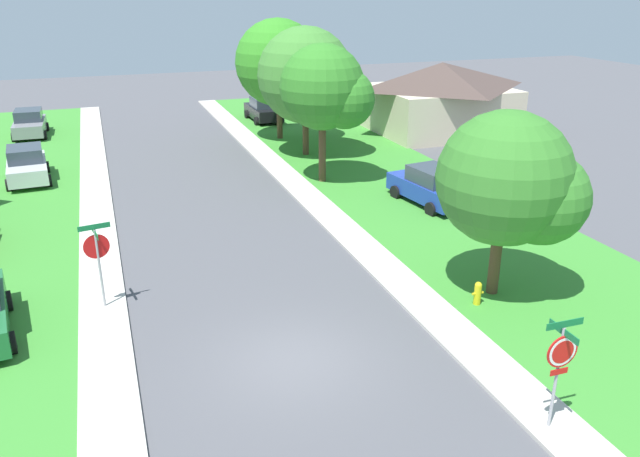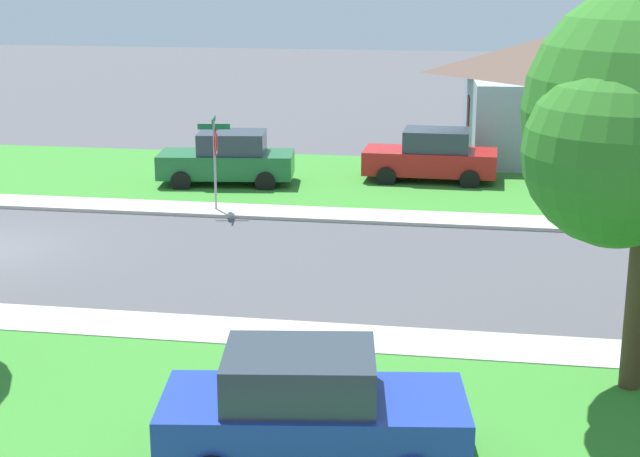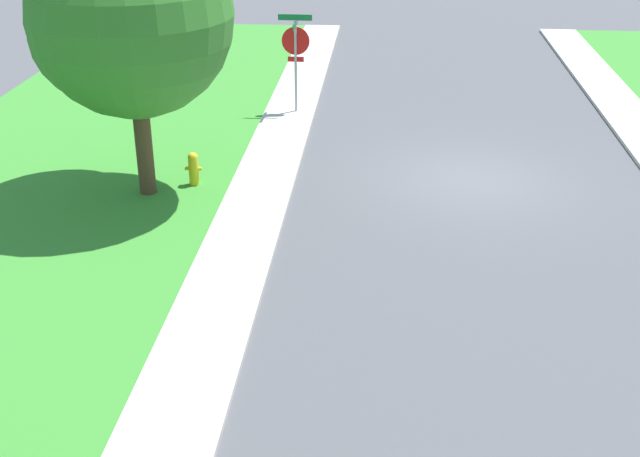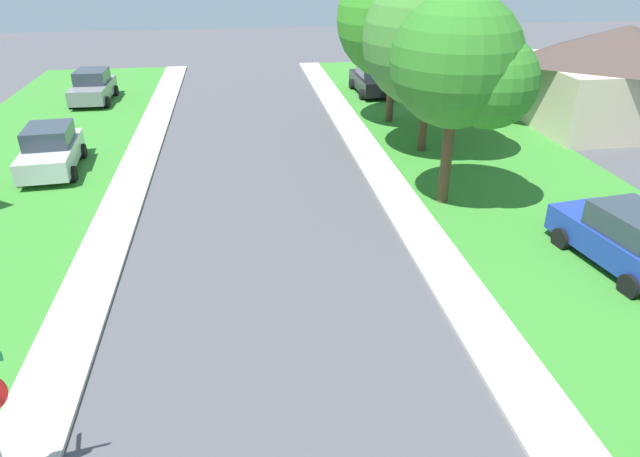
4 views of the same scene
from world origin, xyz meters
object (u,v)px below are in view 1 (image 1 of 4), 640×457
tree_sidewalk_near (312,79)px  house_right_setback (440,97)px  car_black_driveway_right (264,110)px  tree_corner_large (328,90)px  stop_sign_far_corner (97,252)px  tree_across_right (514,184)px  car_grey_across_road (30,124)px  stop_sign_near_corner (560,358)px  fire_hydrant (478,294)px  car_blue_near_corner (431,186)px  car_silver_far_down_street (27,165)px  tree_across_left (284,66)px

tree_sidewalk_near → house_right_setback: (10.04, 3.03, -2.03)m
car_black_driveway_right → tree_corner_large: (-0.84, -15.63, 3.72)m
stop_sign_far_corner → tree_across_right: 12.57m
car_grey_across_road → tree_across_right: size_ratio=0.73×
tree_sidewalk_near → stop_sign_near_corner: bearing=-96.5°
car_black_driveway_right → fire_hydrant: (-0.99, -29.29, -0.44)m
tree_sidewalk_near → tree_across_right: bearing=-89.9°
stop_sign_near_corner → tree_corner_large: 19.44m
stop_sign_far_corner → fire_hydrant: size_ratio=3.34×
car_black_driveway_right → tree_across_right: size_ratio=0.73×
stop_sign_near_corner → stop_sign_far_corner: (-9.15, 9.24, 0.01)m
tree_across_right → tree_corner_large: tree_corner_large is taller
stop_sign_far_corner → tree_corner_large: tree_corner_large is taller
car_blue_near_corner → house_right_setback: house_right_setback is taller
car_grey_across_road → tree_sidewalk_near: tree_sidewalk_near is taller
car_black_driveway_right → house_right_setback: (10.16, -7.36, 1.50)m
tree_sidewalk_near → fire_hydrant: tree_sidewalk_near is taller
stop_sign_near_corner → fire_hydrant: 5.92m
tree_corner_large → car_grey_across_road: bearing=132.6°
car_silver_far_down_street → tree_sidewalk_near: size_ratio=0.61×
stop_sign_near_corner → tree_across_left: tree_across_left is taller
car_grey_across_road → car_black_driveway_right: (15.59, -0.40, 0.00)m
tree_across_right → house_right_setback: bearing=65.1°
stop_sign_far_corner → house_right_setback: size_ratio=0.31×
tree_corner_large → tree_across_left: 9.72m
car_grey_across_road → car_silver_far_down_street: 10.85m
car_blue_near_corner → car_grey_across_road: bearing=130.8°
stop_sign_near_corner → tree_corner_large: (1.83, 19.16, 2.72)m
car_black_driveway_right → car_blue_near_corner: bearing=-83.5°
stop_sign_far_corner → tree_corner_large: size_ratio=0.41×
stop_sign_near_corner → fire_hydrant: bearing=73.0°
car_blue_near_corner → tree_sidewalk_near: (-2.21, 9.93, 3.54)m
car_grey_across_road → fire_hydrant: size_ratio=5.19×
tree_across_right → car_blue_near_corner: bearing=75.7°
tree_across_right → tree_corner_large: 13.36m
tree_across_right → tree_sidewalk_near: size_ratio=0.82×
house_right_setback → tree_across_right: bearing=-114.9°
stop_sign_far_corner → car_grey_across_road: stop_sign_far_corner is taller
stop_sign_far_corner → car_black_driveway_right: 28.16m
stop_sign_near_corner → car_black_driveway_right: stop_sign_near_corner is taller
tree_across_right → tree_across_left: 23.01m
stop_sign_far_corner → tree_sidewalk_near: size_ratio=0.38×
car_blue_near_corner → car_silver_far_down_street: (-17.31, 9.90, 0.00)m
fire_hydrant → tree_across_right: bearing=18.2°
car_grey_across_road → fire_hydrant: 33.09m
stop_sign_far_corner → tree_across_right: (11.96, -3.38, 1.85)m
tree_across_left → fire_hydrant: (-0.85, -23.36, -4.19)m
house_right_setback → stop_sign_near_corner: bearing=-115.1°
stop_sign_near_corner → car_grey_across_road: bearing=110.2°
tree_sidewalk_near → fire_hydrant: bearing=-93.4°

